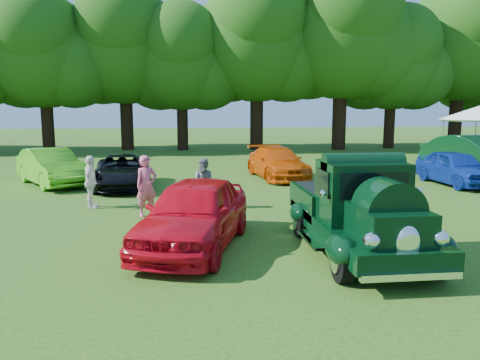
{
  "coord_description": "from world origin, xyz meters",
  "views": [
    {
      "loc": [
        -2.37,
        -9.76,
        2.97
      ],
      "look_at": [
        -0.99,
        2.17,
        1.1
      ],
      "focal_mm": 35.0,
      "sensor_mm": 36.0,
      "label": 1
    }
  ],
  "objects": [
    {
      "name": "spectator_pink",
      "position": [
        -3.47,
        3.08,
        0.84
      ],
      "size": [
        0.73,
        0.65,
        1.68
      ],
      "primitive_type": "imported",
      "rotation": [
        0.0,
        0.0,
        0.52
      ],
      "color": "#D75877",
      "rests_on": "ground"
    },
    {
      "name": "hero_pickup",
      "position": [
        1.1,
        -0.72,
        0.83
      ],
      "size": [
        2.27,
        4.88,
        1.91
      ],
      "color": "black",
      "rests_on": "ground"
    },
    {
      "name": "spectator_grey",
      "position": [
        -1.85,
        3.8,
        0.75
      ],
      "size": [
        0.86,
        0.75,
        1.51
      ],
      "primitive_type": "imported",
      "rotation": [
        0.0,
        0.0,
        -0.27
      ],
      "color": "slate",
      "rests_on": "ground"
    },
    {
      "name": "back_car_green",
      "position": [
        10.6,
        9.83,
        0.86
      ],
      "size": [
        3.14,
        5.52,
        1.72
      ],
      "primitive_type": "imported",
      "rotation": [
        0.0,
        0.0,
        0.27
      ],
      "color": "black",
      "rests_on": "ground"
    },
    {
      "name": "spectator_white",
      "position": [
        -5.2,
        4.32,
        0.78
      ],
      "size": [
        0.4,
        0.93,
        1.57
      ],
      "primitive_type": "imported",
      "rotation": [
        0.0,
        0.0,
        1.59
      ],
      "color": "white",
      "rests_on": "ground"
    },
    {
      "name": "red_convertible",
      "position": [
        -2.22,
        -0.02,
        0.74
      ],
      "size": [
        2.98,
        4.7,
        1.49
      ],
      "primitive_type": "imported",
      "rotation": [
        0.0,
        0.0,
        -0.3
      ],
      "color": "red",
      "rests_on": "ground"
    },
    {
      "name": "tree_line",
      "position": [
        0.65,
        23.58,
        7.11
      ],
      "size": [
        64.66,
        10.89,
        12.4
      ],
      "color": "black",
      "rests_on": "ground"
    },
    {
      "name": "ground",
      "position": [
        0.0,
        0.0,
        0.0
      ],
      "size": [
        120.0,
        120.0,
        0.0
      ],
      "primitive_type": "plane",
      "color": "#255012",
      "rests_on": "ground"
    },
    {
      "name": "back_car_lime",
      "position": [
        -7.55,
        8.79,
        0.7
      ],
      "size": [
        3.57,
        4.4,
        1.41
      ],
      "primitive_type": "imported",
      "rotation": [
        0.0,
        0.0,
        0.57
      ],
      "color": "#44B117",
      "rests_on": "ground"
    },
    {
      "name": "canopy_tent",
      "position": [
        13.43,
        14.05,
        2.67
      ],
      "size": [
        5.08,
        5.08,
        3.07
      ],
      "rotation": [
        0.0,
        0.0,
        0.28
      ],
      "color": "white",
      "rests_on": "ground"
    },
    {
      "name": "back_car_blue",
      "position": [
        7.97,
        7.06,
        0.67
      ],
      "size": [
        1.72,
        3.97,
        1.33
      ],
      "primitive_type": "imported",
      "rotation": [
        0.0,
        0.0,
        0.04
      ],
      "color": "navy",
      "rests_on": "ground"
    },
    {
      "name": "back_car_black",
      "position": [
        -4.76,
        7.9,
        0.61
      ],
      "size": [
        2.44,
        4.56,
        1.22
      ],
      "primitive_type": "imported",
      "rotation": [
        0.0,
        0.0,
        0.1
      ],
      "color": "black",
      "rests_on": "ground"
    },
    {
      "name": "back_car_orange",
      "position": [
        1.46,
        9.59,
        0.65
      ],
      "size": [
        2.32,
        4.64,
        1.3
      ],
      "primitive_type": "imported",
      "rotation": [
        0.0,
        0.0,
        0.12
      ],
      "color": "#CA4907",
      "rests_on": "ground"
    }
  ]
}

